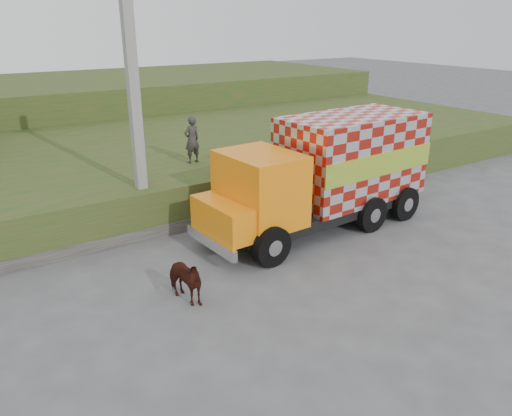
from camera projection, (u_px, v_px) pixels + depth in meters
ground at (250, 285)px, 12.69m from camera, size 120.00×120.00×0.00m
embankment at (118, 166)px, 20.25m from camera, size 40.00×12.00×1.50m
embankment_far at (49, 107)px, 29.38m from camera, size 40.00×12.00×3.00m
retaining_strip at (118, 239)px, 14.88m from camera, size 16.00×0.50×0.40m
utility_pole at (134, 103)px, 14.34m from camera, size 1.20×0.30×8.00m
cargo_truck at (327, 172)px, 15.75m from camera, size 7.98×3.13×3.50m
cow at (183, 280)px, 11.75m from camera, size 0.92×1.47×1.15m
pedestrian at (192, 140)px, 17.69m from camera, size 0.66×0.48×1.67m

